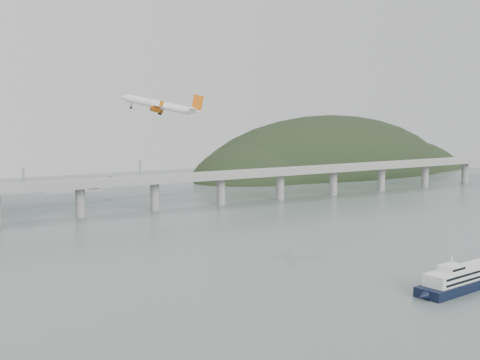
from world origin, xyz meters
TOP-DOWN VIEW (x-y plane):
  - ground at (0.00, 0.00)m, footprint 900.00×900.00m
  - bridge at (-1.15, 200.00)m, footprint 800.00×22.00m
  - headland at (285.18, 331.75)m, footprint 365.00×155.00m
  - ferry at (47.85, -29.30)m, footprint 74.57×20.36m
  - airliner at (-29.63, 73.44)m, footprint 33.96×32.16m

SIDE VIEW (x-z plane):
  - headland at x=285.18m, z-range -97.34..58.66m
  - ground at x=0.00m, z-range 0.00..0.00m
  - ferry at x=47.85m, z-range -3.22..10.87m
  - bridge at x=-1.15m, z-range 5.70..29.60m
  - airliner at x=-29.63m, z-range 63.84..74.41m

